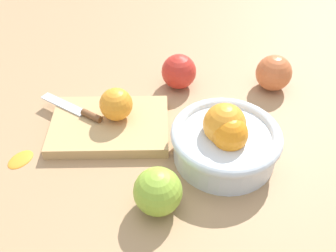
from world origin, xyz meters
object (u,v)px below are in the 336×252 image
orange_on_board (116,104)px  knife (79,111)px  apple_front_left_2 (179,72)px  apple_front_left (274,73)px  apple_back_left (158,191)px  bowl (225,140)px  cutting_board (110,126)px

orange_on_board → knife: size_ratio=0.43×
apple_front_left_2 → apple_front_left: bearing=-169.8°
apple_front_left → apple_back_left: bearing=64.6°
orange_on_board → apple_front_left_2: bearing=-120.7°
bowl → apple_front_left_2: size_ratio=2.55×
bowl → orange_on_board: bearing=-11.2°
apple_back_left → apple_front_left_2: bearing=-84.9°
cutting_board → apple_front_left: 0.38m
bowl → cutting_board: 0.23m
knife → apple_front_left_2: (-0.17, -0.16, 0.01)m
apple_front_left → cutting_board: bearing=34.1°
orange_on_board → apple_front_left: 0.36m
apple_front_left_2 → knife: bearing=42.9°
cutting_board → bowl: bearing=173.4°
apple_front_left → orange_on_board: bearing=33.0°
apple_front_left → apple_front_left_2: apple_front_left is taller
cutting_board → apple_front_left_2: (-0.11, -0.17, 0.03)m
knife → apple_front_left: 0.43m
orange_on_board → apple_front_left: orange_on_board is taller
orange_on_board → apple_front_left: size_ratio=0.82×
bowl → apple_front_left_2: bowl is taller
orange_on_board → knife: (0.08, 0.00, -0.03)m
apple_back_left → orange_on_board: bearing=-55.1°
knife → apple_front_left_2: apple_front_left_2 is taller
bowl → orange_on_board: bowl is taller
cutting_board → apple_front_left_2: bearing=-121.3°
orange_on_board → apple_back_left: 0.22m
cutting_board → apple_front_left: bearing=-145.9°
apple_back_left → cutting_board: bearing=-49.8°
orange_on_board → bowl: bearing=168.8°
apple_front_left → apple_front_left_2: size_ratio=1.02×
bowl → apple_back_left: (0.09, 0.13, -0.00)m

